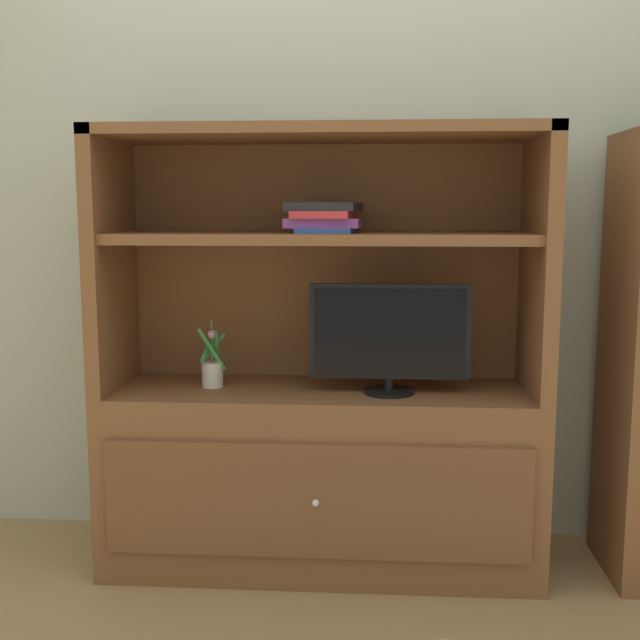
% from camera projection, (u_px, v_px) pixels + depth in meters
% --- Properties ---
extents(ground_plane, '(8.00, 8.00, 0.00)m').
position_uv_depth(ground_plane, '(312.00, 618.00, 2.42)').
color(ground_plane, '#99754C').
extents(painted_rear_wall, '(6.00, 0.10, 2.80)m').
position_uv_depth(painted_rear_wall, '(327.00, 172.00, 2.96)').
color(painted_rear_wall, '#ADB29E').
rests_on(painted_rear_wall, ground_plane).
extents(media_console, '(1.51, 0.50, 1.53)m').
position_uv_depth(media_console, '(321.00, 428.00, 2.75)').
color(media_console, brown).
rests_on(media_console, ground_plane).
extents(tv_monitor, '(0.54, 0.17, 0.38)m').
position_uv_depth(tv_monitor, '(389.00, 336.00, 2.63)').
color(tv_monitor, black).
rests_on(tv_monitor, media_console).
extents(potted_plant, '(0.10, 0.11, 0.24)m').
position_uv_depth(potted_plant, '(212.00, 371.00, 2.74)').
color(potted_plant, beige).
rests_on(potted_plant, media_console).
extents(magazine_stack, '(0.26, 0.33, 0.10)m').
position_uv_depth(magazine_stack, '(325.00, 217.00, 2.65)').
color(magazine_stack, '#2D519E').
rests_on(magazine_stack, media_console).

